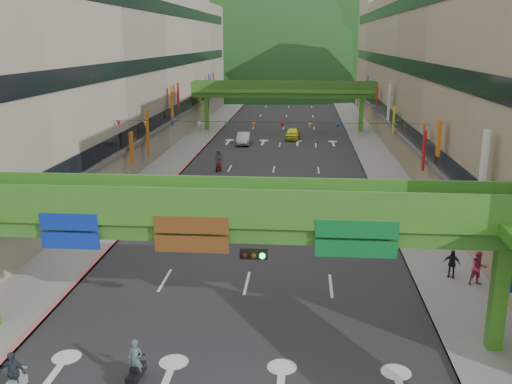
{
  "coord_description": "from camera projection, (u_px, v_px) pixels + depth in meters",
  "views": [
    {
      "loc": [
        2.83,
        -16.25,
        12.69
      ],
      "look_at": [
        0.0,
        18.0,
        3.5
      ],
      "focal_mm": 40.0,
      "sensor_mm": 36.0,
      "label": 1
    }
  ],
  "objects": [
    {
      "name": "road_slab",
      "position": [
        278.0,
        151.0,
        67.28
      ],
      "size": [
        18.0,
        140.0,
        0.02
      ],
      "primitive_type": "cube",
      "color": "#28282B",
      "rests_on": "ground"
    },
    {
      "name": "curb_left",
      "position": [
        202.0,
        149.0,
        67.99
      ],
      "size": [
        0.2,
        140.0,
        0.18
      ],
      "primitive_type": "cube",
      "color": "#CC5959",
      "rests_on": "ground"
    },
    {
      "name": "pedestrian_red",
      "position": [
        478.0,
        271.0,
        29.98
      ],
      "size": [
        1.0,
        0.84,
        1.86
      ],
      "primitive_type": "imported",
      "rotation": [
        0.0,
        0.0,
        0.16
      ],
      "color": "#BE3354",
      "rests_on": "ground"
    },
    {
      "name": "bunting_string",
      "position": [
        268.0,
        125.0,
        46.49
      ],
      "size": [
        26.0,
        0.36,
        0.47
      ],
      "color": "black",
      "rests_on": "ground"
    },
    {
      "name": "sidewalk_left",
      "position": [
        186.0,
        149.0,
        68.14
      ],
      "size": [
        4.0,
        140.0,
        0.15
      ],
      "primitive_type": "cube",
      "color": "gray",
      "rests_on": "ground"
    },
    {
      "name": "hill_left",
      "position": [
        245.0,
        83.0,
        174.38
      ],
      "size": [
        168.0,
        140.0,
        112.0
      ],
      "primitive_type": "ellipsoid",
      "color": "#1C4419",
      "rests_on": "ground"
    },
    {
      "name": "car_yellow",
      "position": [
        293.0,
        133.0,
        75.11
      ],
      "size": [
        2.04,
        4.6,
        1.54
      ],
      "primitive_type": "imported",
      "rotation": [
        0.0,
        0.0,
        -0.05
      ],
      "color": "yellow",
      "rests_on": "ground"
    },
    {
      "name": "scooter_rider_mid",
      "position": [
        292.0,
        190.0,
        45.78
      ],
      "size": [
        0.87,
        1.6,
        1.98
      ],
      "color": "black",
      "rests_on": "ground"
    },
    {
      "name": "pedestrian_blue",
      "position": [
        437.0,
        218.0,
        39.38
      ],
      "size": [
        0.76,
        0.52,
        1.55
      ],
      "primitive_type": "imported",
      "rotation": [
        0.0,
        0.0,
        3.07
      ],
      "color": "navy",
      "rests_on": "ground"
    },
    {
      "name": "sidewalk_right",
      "position": [
        372.0,
        152.0,
        66.39
      ],
      "size": [
        4.0,
        140.0,
        0.15
      ],
      "primitive_type": "cube",
      "color": "gray",
      "rests_on": "ground"
    },
    {
      "name": "overpass_far",
      "position": [
        283.0,
        93.0,
        80.33
      ],
      "size": [
        28.0,
        2.2,
        7.1
      ],
      "color": "#4C9E2D",
      "rests_on": "ground"
    },
    {
      "name": "pedestrian_dark",
      "position": [
        451.0,
        266.0,
        31.01
      ],
      "size": [
        0.99,
        0.68,
        1.55
      ],
      "primitive_type": "imported",
      "rotation": [
        0.0,
        0.0,
        -0.37
      ],
      "color": "black",
      "rests_on": "ground"
    },
    {
      "name": "scooter_rider_near",
      "position": [
        136.0,
        366.0,
        21.34
      ],
      "size": [
        0.64,
        1.6,
        1.93
      ],
      "color": "black",
      "rests_on": "ground"
    },
    {
      "name": "hill_right",
      "position": [
        370.0,
        79.0,
        190.46
      ],
      "size": [
        208.0,
        176.0,
        128.0
      ],
      "primitive_type": "ellipsoid",
      "color": "#1C4419",
      "rests_on": "ground"
    },
    {
      "name": "scooter_rider_left",
      "position": [
        13.0,
        377.0,
        20.44
      ],
      "size": [
        0.97,
        1.6,
        1.99
      ],
      "color": "#95939B",
      "rests_on": "ground"
    },
    {
      "name": "scooter_rider_far",
      "position": [
        218.0,
        160.0,
        56.66
      ],
      "size": [
        0.97,
        1.58,
        2.13
      ],
      "color": "#740C00",
      "rests_on": "ground"
    },
    {
      "name": "parked_scooter_row",
      "position": [
        364.0,
        198.0,
        45.39
      ],
      "size": [
        1.6,
        9.35,
        1.08
      ],
      "color": "black",
      "rests_on": "ground"
    },
    {
      "name": "overpass_near",
      "position": [
        253.0,
        232.0,
        22.91
      ],
      "size": [
        28.0,
        12.27,
        7.1
      ],
      "color": "#4C9E2D",
      "rests_on": "ground"
    },
    {
      "name": "building_row_left",
      "position": [
        117.0,
        69.0,
        66.35
      ],
      "size": [
        12.8,
        95.0,
        19.0
      ],
      "color": "#9E937F",
      "rests_on": "ground"
    },
    {
      "name": "curb_right",
      "position": [
        356.0,
        151.0,
        66.54
      ],
      "size": [
        0.2,
        140.0,
        0.18
      ],
      "primitive_type": "cube",
      "color": "gray",
      "rests_on": "ground"
    },
    {
      "name": "building_row_right",
      "position": [
        449.0,
        70.0,
        63.34
      ],
      "size": [
        12.8,
        95.0,
        19.0
      ],
      "color": "gray",
      "rests_on": "ground"
    },
    {
      "name": "car_silver",
      "position": [
        244.0,
        138.0,
        71.36
      ],
      "size": [
        1.74,
        4.62,
        1.51
      ],
      "primitive_type": "imported",
      "rotation": [
        0.0,
        0.0,
        0.03
      ],
      "color": "#A5A6AC",
      "rests_on": "ground"
    }
  ]
}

